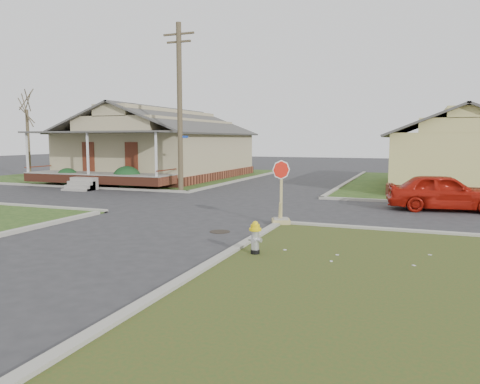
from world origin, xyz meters
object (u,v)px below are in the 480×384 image
(utility_pole, at_px, (180,106))
(fire_hydrant, at_px, (255,236))
(stop_sign, at_px, (281,210))
(red_sedan, at_px, (444,192))

(utility_pole, distance_m, fire_hydrant, 15.09)
(fire_hydrant, relative_size, stop_sign, 0.38)
(stop_sign, bearing_deg, utility_pole, 115.25)
(fire_hydrant, relative_size, red_sedan, 0.19)
(utility_pole, bearing_deg, red_sedan, -9.00)
(red_sedan, bearing_deg, utility_pole, 72.69)
(fire_hydrant, bearing_deg, stop_sign, 110.25)
(stop_sign, distance_m, red_sedan, 7.60)
(fire_hydrant, xyz_separation_m, red_sedan, (4.70, 9.75, 0.25))
(utility_pole, xyz_separation_m, red_sedan, (13.11, -2.08, -3.91))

